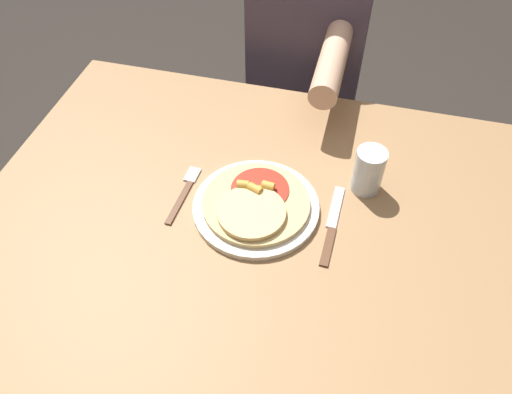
{
  "coord_description": "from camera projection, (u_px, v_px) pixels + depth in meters",
  "views": [
    {
      "loc": [
        0.18,
        -0.63,
        1.61
      ],
      "look_at": [
        0.01,
        0.05,
        0.81
      ],
      "focal_mm": 35.0,
      "sensor_mm": 36.0,
      "label": 1
    }
  ],
  "objects": [
    {
      "name": "ground_plane",
      "position": [
        250.0,
        368.0,
        1.64
      ],
      "size": [
        8.0,
        8.0,
        0.0
      ],
      "primitive_type": "plane",
      "color": "#2D2823"
    },
    {
      "name": "dining_table",
      "position": [
        247.0,
        253.0,
        1.15
      ],
      "size": [
        1.21,
        0.97,
        0.77
      ],
      "color": "#9E754C",
      "rests_on": "ground_plane"
    },
    {
      "name": "knife",
      "position": [
        332.0,
        226.0,
        1.06
      ],
      "size": [
        0.03,
        0.22,
        0.0
      ],
      "color": "brown",
      "rests_on": "dining_table"
    },
    {
      "name": "pizza",
      "position": [
        255.0,
        204.0,
        1.08
      ],
      "size": [
        0.24,
        0.24,
        0.04
      ],
      "color": "#DBBC7A",
      "rests_on": "plate"
    },
    {
      "name": "plate",
      "position": [
        256.0,
        207.0,
        1.09
      ],
      "size": [
        0.28,
        0.28,
        0.01
      ],
      "color": "silver",
      "rests_on": "dining_table"
    },
    {
      "name": "drinking_glass",
      "position": [
        368.0,
        171.0,
        1.1
      ],
      "size": [
        0.07,
        0.07,
        0.11
      ],
      "color": "silver",
      "rests_on": "dining_table"
    },
    {
      "name": "person_diner",
      "position": [
        306.0,
        59.0,
        1.57
      ],
      "size": [
        0.34,
        0.52,
        1.22
      ],
      "color": "#2D2D38",
      "rests_on": "ground_plane"
    },
    {
      "name": "fork",
      "position": [
        185.0,
        191.0,
        1.13
      ],
      "size": [
        0.03,
        0.18,
        0.0
      ],
      "color": "brown",
      "rests_on": "dining_table"
    }
  ]
}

